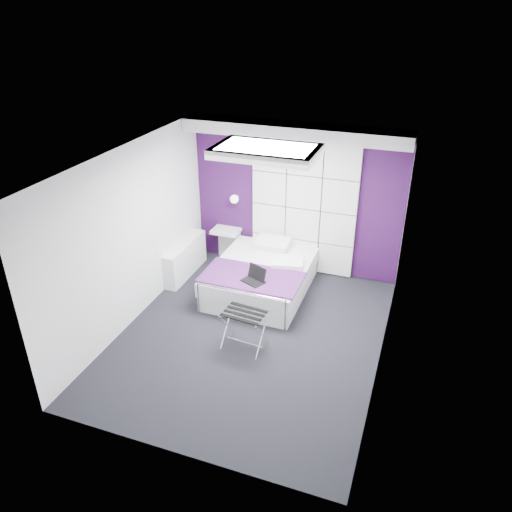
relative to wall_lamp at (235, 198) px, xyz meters
The scene contains 15 objects.
floor 2.61m from the wall_lamp, 62.99° to the right, with size 4.40×4.40×0.00m, color black.
ceiling 2.69m from the wall_lamp, 62.99° to the right, with size 4.40×4.40×0.00m, color white.
wall_back 1.06m from the wall_lamp, ahead, with size 3.60×3.60×0.00m, color white.
wall_left 2.19m from the wall_lamp, 110.01° to the right, with size 4.40×4.40×0.00m, color white.
wall_right 3.52m from the wall_lamp, 35.86° to the right, with size 4.40×4.40×0.00m, color white.
accent_wall 1.06m from the wall_lamp, ahead, with size 3.58×0.02×2.58m, color #310D3C.
soffit 1.66m from the wall_lamp, ahead, with size 3.58×0.50×0.20m, color white.
headboard 1.20m from the wall_lamp, ahead, with size 1.80×0.08×2.30m, color white, non-canonical shape.
skylight 2.24m from the wall_lamp, 54.28° to the right, with size 1.36×0.86×0.12m, color white, non-canonical shape.
wall_lamp is the anchor object (origin of this frame).
radiator 1.35m from the wall_lamp, 130.10° to the right, with size 0.22×1.20×0.60m, color white.
bed 1.49m from the wall_lamp, 47.26° to the right, with size 1.54×1.85×0.66m.
nightstand 0.65m from the wall_lamp, 166.72° to the right, with size 0.49×0.38×0.05m, color white.
luggage_rack 2.69m from the wall_lamp, 65.56° to the right, with size 0.56×0.41×0.55m.
laptop 1.76m from the wall_lamp, 58.46° to the right, with size 0.33×0.24×0.24m.
Camera 1 is at (2.04, -5.43, 4.35)m, focal length 35.00 mm.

